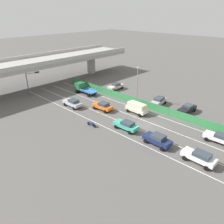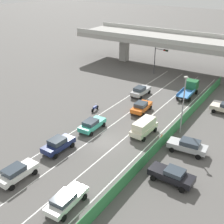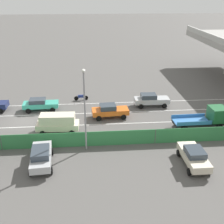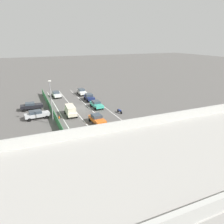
# 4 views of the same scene
# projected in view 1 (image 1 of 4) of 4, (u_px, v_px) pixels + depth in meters

# --- Properties ---
(ground_plane) EXTENTS (300.00, 300.00, 0.00)m
(ground_plane) POSITION_uv_depth(u_px,v_px,m) (144.00, 126.00, 38.63)
(ground_plane) COLOR #565451
(lane_line_left_edge) EXTENTS (0.14, 49.36, 0.01)m
(lane_line_left_edge) POSITION_uv_depth(u_px,v_px,m) (97.00, 123.00, 39.47)
(lane_line_left_edge) COLOR silver
(lane_line_left_edge) RESTS_ON ground
(lane_line_mid_left) EXTENTS (0.14, 49.36, 0.01)m
(lane_line_mid_left) POSITION_uv_depth(u_px,v_px,m) (110.00, 117.00, 41.68)
(lane_line_mid_left) COLOR silver
(lane_line_mid_left) RESTS_ON ground
(lane_line_mid_right) EXTENTS (0.14, 49.36, 0.01)m
(lane_line_mid_right) POSITION_uv_depth(u_px,v_px,m) (122.00, 112.00, 43.90)
(lane_line_mid_right) COLOR silver
(lane_line_mid_right) RESTS_ON ground
(lane_line_right_edge) EXTENTS (0.14, 49.36, 0.01)m
(lane_line_right_edge) POSITION_uv_depth(u_px,v_px,m) (133.00, 107.00, 46.12)
(lane_line_right_edge) COLOR silver
(lane_line_right_edge) RESTS_ON ground
(elevated_overpass) EXTENTS (54.10, 11.12, 7.56)m
(elevated_overpass) POSITION_uv_depth(u_px,v_px,m) (40.00, 63.00, 56.89)
(elevated_overpass) COLOR #A09E99
(elevated_overpass) RESTS_ON ground
(green_fence) EXTENTS (0.10, 45.46, 1.57)m
(green_fence) POSITION_uv_depth(u_px,v_px,m) (137.00, 101.00, 46.81)
(green_fence) COLOR #338447
(green_fence) RESTS_ON ground
(car_hatchback_white) EXTENTS (2.05, 4.47, 1.64)m
(car_hatchback_white) POSITION_uv_depth(u_px,v_px,m) (199.00, 157.00, 29.01)
(car_hatchback_white) COLOR silver
(car_hatchback_white) RESTS_ON ground
(car_taxi_orange) EXTENTS (2.24, 4.48, 1.65)m
(car_taxi_orange) POSITION_uv_depth(u_px,v_px,m) (103.00, 106.00, 44.44)
(car_taxi_orange) COLOR orange
(car_taxi_orange) RESTS_ON ground
(car_taxi_teal) EXTENTS (2.08, 4.47, 1.56)m
(car_taxi_teal) POSITION_uv_depth(u_px,v_px,m) (126.00, 125.00, 37.08)
(car_taxi_teal) COLOR teal
(car_taxi_teal) RESTS_ON ground
(car_sedan_silver) EXTENTS (1.98, 4.56, 1.69)m
(car_sedan_silver) POSITION_uv_depth(u_px,v_px,m) (73.00, 103.00, 45.89)
(car_sedan_silver) COLOR #B7BABC
(car_sedan_silver) RESTS_ON ground
(car_sedan_white) EXTENTS (2.13, 4.62, 1.50)m
(car_sedan_white) POSITION_uv_depth(u_px,v_px,m) (220.00, 138.00, 33.43)
(car_sedan_white) COLOR white
(car_sedan_white) RESTS_ON ground
(car_van_cream) EXTENTS (2.18, 4.60, 2.10)m
(car_van_cream) POSITION_uv_depth(u_px,v_px,m) (137.00, 107.00, 42.95)
(car_van_cream) COLOR beige
(car_van_cream) RESTS_ON ground
(car_sedan_navy) EXTENTS (2.10, 4.36, 1.72)m
(car_sedan_navy) POSITION_uv_depth(u_px,v_px,m) (157.00, 139.00, 32.91)
(car_sedan_navy) COLOR navy
(car_sedan_navy) RESTS_ON ground
(flatbed_truck_blue) EXTENTS (2.46, 5.91, 2.37)m
(flatbed_truck_blue) POSITION_uv_depth(u_px,v_px,m) (83.00, 88.00, 53.49)
(flatbed_truck_blue) COLOR black
(flatbed_truck_blue) RESTS_ON ground
(motorcycle) EXTENTS (0.60, 1.95, 0.93)m
(motorcycle) POSITION_uv_depth(u_px,v_px,m) (91.00, 124.00, 38.32)
(motorcycle) COLOR black
(motorcycle) RESTS_ON ground
(parked_sedan_dark) EXTENTS (4.71, 2.15, 1.64)m
(parked_sedan_dark) POSITION_uv_depth(u_px,v_px,m) (187.00, 108.00, 43.20)
(parked_sedan_dark) COLOR black
(parked_sedan_dark) RESTS_ON ground
(parked_wagon_silver) EXTENTS (4.73, 2.25, 1.69)m
(parked_wagon_silver) POSITION_uv_depth(u_px,v_px,m) (159.00, 101.00, 46.67)
(parked_wagon_silver) COLOR #B2B5B7
(parked_wagon_silver) RESTS_ON ground
(parked_sedan_cream) EXTENTS (4.50, 1.95, 1.65)m
(parked_sedan_cream) POSITION_uv_depth(u_px,v_px,m) (116.00, 86.00, 55.79)
(parked_sedan_cream) COLOR beige
(parked_sedan_cream) RESTS_ON ground
(traffic_light) EXTENTS (3.08, 0.81, 5.69)m
(traffic_light) POSITION_uv_depth(u_px,v_px,m) (31.00, 79.00, 50.53)
(traffic_light) COLOR #47474C
(traffic_light) RESTS_ON ground
(street_lamp) EXTENTS (0.60, 0.36, 8.01)m
(street_lamp) POSITION_uv_depth(u_px,v_px,m) (137.00, 82.00, 45.89)
(street_lamp) COLOR gray
(street_lamp) RESTS_ON ground
(traffic_cone) EXTENTS (0.47, 0.47, 0.64)m
(traffic_cone) POSITION_uv_depth(u_px,v_px,m) (142.00, 107.00, 45.23)
(traffic_cone) COLOR orange
(traffic_cone) RESTS_ON ground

